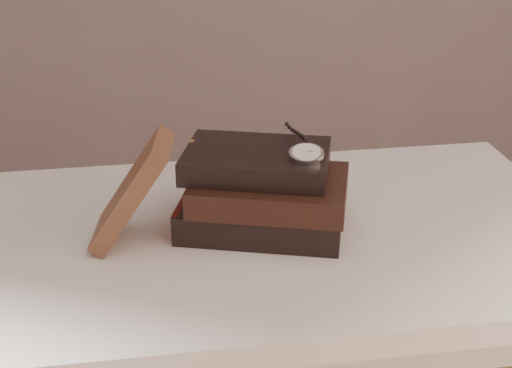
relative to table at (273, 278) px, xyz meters
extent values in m
cube|color=silver|center=(0.00, 0.00, 0.07)|extent=(1.00, 0.60, 0.04)
cube|color=white|center=(0.00, 0.00, 0.01)|extent=(0.88, 0.49, 0.08)
cylinder|color=white|center=(-0.45, 0.25, -0.30)|extent=(0.05, 0.05, 0.71)
cylinder|color=white|center=(0.45, 0.25, -0.30)|extent=(0.05, 0.05, 0.71)
cube|color=black|center=(-0.02, 0.01, 0.12)|extent=(0.29, 0.24, 0.05)
cube|color=beige|center=(-0.01, 0.01, 0.12)|extent=(0.28, 0.23, 0.04)
cube|color=gold|center=(-0.13, 0.07, 0.12)|extent=(0.01, 0.01, 0.05)
cube|color=#670F09|center=(-0.13, 0.05, 0.12)|extent=(0.06, 0.16, 0.05)
cube|color=black|center=(-0.01, 0.00, 0.16)|extent=(0.28, 0.23, 0.04)
cube|color=beige|center=(0.00, 0.00, 0.16)|extent=(0.27, 0.21, 0.03)
cube|color=gold|center=(-0.11, 0.06, 0.16)|extent=(0.01, 0.01, 0.04)
cube|color=black|center=(-0.02, 0.02, 0.20)|extent=(0.26, 0.21, 0.04)
cube|color=beige|center=(-0.02, 0.02, 0.20)|extent=(0.25, 0.20, 0.03)
cube|color=gold|center=(-0.12, 0.08, 0.20)|extent=(0.01, 0.01, 0.04)
cube|color=#46271B|center=(-0.22, -0.01, 0.18)|extent=(0.14, 0.13, 0.17)
cylinder|color=silver|center=(0.04, -0.03, 0.23)|extent=(0.07, 0.07, 0.02)
cylinder|color=white|center=(0.04, -0.03, 0.23)|extent=(0.05, 0.05, 0.01)
torus|color=silver|center=(0.04, -0.03, 0.23)|extent=(0.06, 0.06, 0.01)
cylinder|color=silver|center=(0.05, 0.00, 0.23)|extent=(0.01, 0.01, 0.01)
cube|color=black|center=(0.05, -0.02, 0.23)|extent=(0.01, 0.01, 0.00)
cube|color=black|center=(0.05, -0.03, 0.23)|extent=(0.01, 0.00, 0.00)
sphere|color=black|center=(0.05, 0.01, 0.23)|extent=(0.01, 0.01, 0.01)
sphere|color=black|center=(0.05, 0.02, 0.23)|extent=(0.01, 0.01, 0.01)
sphere|color=black|center=(0.05, 0.04, 0.23)|extent=(0.01, 0.01, 0.01)
sphere|color=black|center=(0.05, 0.05, 0.23)|extent=(0.01, 0.01, 0.01)
sphere|color=black|center=(0.05, 0.06, 0.23)|extent=(0.01, 0.01, 0.01)
sphere|color=black|center=(0.04, 0.07, 0.23)|extent=(0.01, 0.01, 0.01)
sphere|color=black|center=(0.04, 0.08, 0.23)|extent=(0.01, 0.01, 0.01)
sphere|color=black|center=(0.04, 0.10, 0.23)|extent=(0.01, 0.01, 0.01)
torus|color=silver|center=(-0.10, 0.12, 0.17)|extent=(0.05, 0.03, 0.05)
torus|color=silver|center=(-0.05, 0.10, 0.17)|extent=(0.05, 0.03, 0.05)
cylinder|color=silver|center=(-0.08, 0.11, 0.17)|extent=(0.02, 0.01, 0.00)
cylinder|color=silver|center=(-0.11, 0.18, 0.16)|extent=(0.04, 0.11, 0.03)
cylinder|color=silver|center=(-0.01, 0.15, 0.16)|extent=(0.04, 0.11, 0.03)
camera|label=1|loc=(-0.20, -1.06, 0.66)|focal=53.79mm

